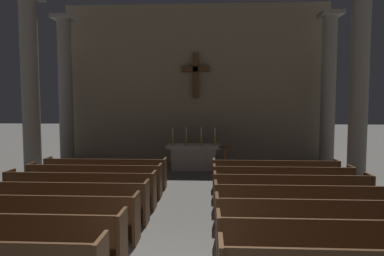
{
  "coord_description": "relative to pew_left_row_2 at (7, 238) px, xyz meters",
  "views": [
    {
      "loc": [
        0.61,
        -4.06,
        2.63
      ],
      "look_at": [
        0.0,
        7.83,
        1.78
      ],
      "focal_mm": 31.14,
      "sensor_mm": 36.0,
      "label": 1
    }
  ],
  "objects": [
    {
      "name": "apse_with_cross",
      "position": [
        2.63,
        10.07,
        3.06
      ],
      "size": [
        11.73,
        0.49,
        7.07
      ],
      "color": "gray",
      "rests_on": "ground"
    },
    {
      "name": "column_left_fourth",
      "position": [
        -2.78,
        8.69,
        2.58
      ],
      "size": [
        0.86,
        0.86,
        6.28
      ],
      "color": "gray",
      "rests_on": "ground"
    },
    {
      "name": "pew_left_row_7",
      "position": [
        0.0,
        5.12,
        0.0
      ],
      "size": [
        3.79,
        0.5,
        0.95
      ],
      "color": "brown",
      "rests_on": "ground"
    },
    {
      "name": "pew_right_row_4",
      "position": [
        5.25,
        2.05,
        0.0
      ],
      "size": [
        3.79,
        0.5,
        0.95
      ],
      "color": "brown",
      "rests_on": "ground"
    },
    {
      "name": "pew_left_row_5",
      "position": [
        0.0,
        3.07,
        0.0
      ],
      "size": [
        3.79,
        0.5,
        0.95
      ],
      "color": "brown",
      "rests_on": "ground"
    },
    {
      "name": "column_right_third",
      "position": [
        8.03,
        5.93,
        2.58
      ],
      "size": [
        0.86,
        0.86,
        6.28
      ],
      "color": "gray",
      "rests_on": "ground"
    },
    {
      "name": "candlestick_outer_right",
      "position": [
        3.48,
        8.22,
        0.75
      ],
      "size": [
        0.16,
        0.16,
        0.69
      ],
      "color": "#B79338",
      "rests_on": "altar"
    },
    {
      "name": "column_left_third",
      "position": [
        -2.78,
        5.93,
        2.58
      ],
      "size": [
        0.86,
        0.86,
        6.28
      ],
      "color": "gray",
      "rests_on": "ground"
    },
    {
      "name": "pew_right_row_2",
      "position": [
        5.25,
        0.0,
        0.0
      ],
      "size": [
        3.79,
        0.5,
        0.95
      ],
      "color": "brown",
      "rests_on": "ground"
    },
    {
      "name": "pew_right_row_3",
      "position": [
        5.25,
        1.02,
        0.0
      ],
      "size": [
        3.79,
        0.5,
        0.95
      ],
      "color": "brown",
      "rests_on": "ground"
    },
    {
      "name": "pew_left_row_6",
      "position": [
        0.0,
        4.1,
        0.0
      ],
      "size": [
        3.79,
        0.5,
        0.95
      ],
      "color": "brown",
      "rests_on": "ground"
    },
    {
      "name": "pew_right_row_6",
      "position": [
        5.25,
        4.1,
        0.0
      ],
      "size": [
        3.79,
        0.5,
        0.95
      ],
      "color": "brown",
      "rests_on": "ground"
    },
    {
      "name": "candlestick_inner_right",
      "position": [
        2.93,
        8.22,
        0.75
      ],
      "size": [
        0.16,
        0.16,
        0.69
      ],
      "color": "#B79338",
      "rests_on": "altar"
    },
    {
      "name": "lectern",
      "position": [
        3.82,
        7.02,
        0.07
      ],
      "size": [
        0.44,
        0.36,
        1.15
      ],
      "color": "brown",
      "rests_on": "ground"
    },
    {
      "name": "candlestick_inner_left",
      "position": [
        2.33,
        8.22,
        0.75
      ],
      "size": [
        0.16,
        0.16,
        0.69
      ],
      "color": "#B79338",
      "rests_on": "altar"
    },
    {
      "name": "pew_right_row_5",
      "position": [
        5.25,
        3.07,
        0.0
      ],
      "size": [
        3.79,
        0.5,
        0.95
      ],
      "color": "brown",
      "rests_on": "ground"
    },
    {
      "name": "altar",
      "position": [
        2.63,
        8.22,
        0.06
      ],
      "size": [
        2.2,
        0.9,
        1.01
      ],
      "color": "#A8A399",
      "rests_on": "ground"
    },
    {
      "name": "pew_right_row_7",
      "position": [
        5.25,
        5.12,
        0.0
      ],
      "size": [
        3.79,
        0.5,
        0.95
      ],
      "color": "brown",
      "rests_on": "ground"
    },
    {
      "name": "candlestick_outer_left",
      "position": [
        1.78,
        8.22,
        0.75
      ],
      "size": [
        0.16,
        0.16,
        0.69
      ],
      "color": "#B79338",
      "rests_on": "altar"
    },
    {
      "name": "pew_left_row_4",
      "position": [
        0.0,
        2.05,
        0.0
      ],
      "size": [
        3.79,
        0.5,
        0.95
      ],
      "color": "brown",
      "rests_on": "ground"
    },
    {
      "name": "pew_left_row_3",
      "position": [
        0.0,
        1.02,
        0.0
      ],
      "size": [
        3.79,
        0.5,
        0.95
      ],
      "color": "brown",
      "rests_on": "ground"
    },
    {
      "name": "column_right_fourth",
      "position": [
        8.03,
        8.69,
        2.58
      ],
      "size": [
        0.86,
        0.86,
        6.28
      ],
      "color": "gray",
      "rests_on": "ground"
    },
    {
      "name": "pew_left_row_2",
      "position": [
        0.0,
        0.0,
        0.0
      ],
      "size": [
        3.79,
        0.5,
        0.95
      ],
      "color": "brown",
      "rests_on": "ground"
    }
  ]
}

